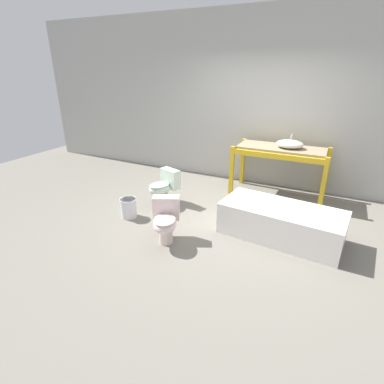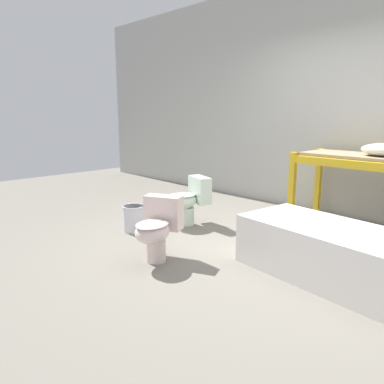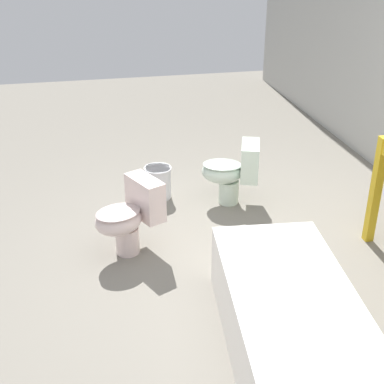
{
  "view_description": "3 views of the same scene",
  "coord_description": "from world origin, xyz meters",
  "px_view_note": "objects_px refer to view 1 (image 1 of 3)",
  "views": [
    {
      "loc": [
        1.32,
        -3.91,
        2.21
      ],
      "look_at": [
        -0.45,
        -0.3,
        0.51
      ],
      "focal_mm": 28.0,
      "sensor_mm": 36.0,
      "label": 1
    },
    {
      "loc": [
        2.1,
        -3.01,
        1.38
      ],
      "look_at": [
        -0.64,
        -0.37,
        0.57
      ],
      "focal_mm": 35.0,
      "sensor_mm": 36.0,
      "label": 2
    },
    {
      "loc": [
        3.1,
        -1.2,
        2.34
      ],
      "look_at": [
        -0.5,
        -0.43,
        0.5
      ],
      "focal_mm": 50.0,
      "sensor_mm": 36.0,
      "label": 3
    }
  ],
  "objects_px": {
    "sink_basin": "(290,144)",
    "toilet_far": "(165,220)",
    "bucket_white": "(129,207)",
    "toilet_near": "(164,186)",
    "bathtub_main": "(281,220)"
  },
  "relations": [
    {
      "from": "sink_basin",
      "to": "toilet_far",
      "type": "xyz_separation_m",
      "value": [
        -1.14,
        -2.26,
        -0.65
      ]
    },
    {
      "from": "sink_basin",
      "to": "toilet_near",
      "type": "relative_size",
      "value": 0.77
    },
    {
      "from": "bathtub_main",
      "to": "toilet_near",
      "type": "xyz_separation_m",
      "value": [
        -2.0,
        0.21,
        0.07
      ]
    },
    {
      "from": "bathtub_main",
      "to": "bucket_white",
      "type": "bearing_deg",
      "value": -162.85
    },
    {
      "from": "bathtub_main",
      "to": "toilet_far",
      "type": "height_order",
      "value": "toilet_far"
    },
    {
      "from": "bathtub_main",
      "to": "bucket_white",
      "type": "distance_m",
      "value": 2.3
    },
    {
      "from": "sink_basin",
      "to": "toilet_far",
      "type": "distance_m",
      "value": 2.62
    },
    {
      "from": "bathtub_main",
      "to": "toilet_far",
      "type": "distance_m",
      "value": 1.58
    },
    {
      "from": "bathtub_main",
      "to": "sink_basin",
      "type": "bearing_deg",
      "value": 104.4
    },
    {
      "from": "toilet_near",
      "to": "toilet_far",
      "type": "distance_m",
      "value": 1.2
    },
    {
      "from": "bucket_white",
      "to": "toilet_far",
      "type": "bearing_deg",
      "value": -21.97
    },
    {
      "from": "toilet_near",
      "to": "bucket_white",
      "type": "distance_m",
      "value": 0.72
    },
    {
      "from": "toilet_far",
      "to": "bucket_white",
      "type": "bearing_deg",
      "value": 132.75
    },
    {
      "from": "toilet_near",
      "to": "bucket_white",
      "type": "relative_size",
      "value": 1.93
    },
    {
      "from": "sink_basin",
      "to": "bucket_white",
      "type": "height_order",
      "value": "sink_basin"
    }
  ]
}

